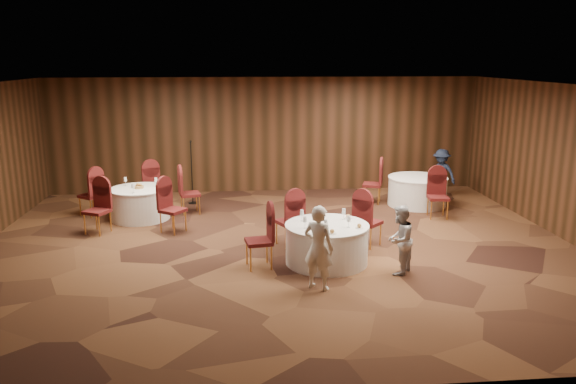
{
  "coord_description": "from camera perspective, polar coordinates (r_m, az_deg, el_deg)",
  "views": [
    {
      "loc": [
        -0.81,
        -10.68,
        3.74
      ],
      "look_at": [
        0.2,
        0.2,
        1.1
      ],
      "focal_mm": 35.0,
      "sensor_mm": 36.0,
      "label": 1
    }
  ],
  "objects": [
    {
      "name": "room_shell",
      "position": [
        10.85,
        -0.96,
        4.17
      ],
      "size": [
        12.0,
        12.0,
        12.0
      ],
      "color": "silver",
      "rests_on": "ground"
    },
    {
      "name": "tabletop_right",
      "position": [
        14.54,
        14.22,
        1.89
      ],
      "size": [
        0.08,
        0.08,
        0.22
      ],
      "color": "silver",
      "rests_on": "table_right"
    },
    {
      "name": "chairs_main",
      "position": [
        10.95,
        1.94,
        -3.63
      ],
      "size": [
        2.91,
        1.83,
        1.0
      ],
      "color": "#420D11",
      "rests_on": "ground"
    },
    {
      "name": "ground",
      "position": [
        11.34,
        -0.92,
        -5.67
      ],
      "size": [
        12.0,
        12.0,
        0.0
      ],
      "primitive_type": "plane",
      "color": "black",
      "rests_on": "ground"
    },
    {
      "name": "chairs_right",
      "position": [
        14.26,
        11.66,
        0.16
      ],
      "size": [
        1.85,
        2.13,
        1.0
      ],
      "color": "#420D11",
      "rests_on": "ground"
    },
    {
      "name": "mic_stand",
      "position": [
        14.82,
        -9.7,
        0.69
      ],
      "size": [
        0.24,
        0.24,
        1.65
      ],
      "color": "black",
      "rests_on": "ground"
    },
    {
      "name": "man_c",
      "position": [
        15.79,
        15.29,
        1.85
      ],
      "size": [
        0.93,
        0.97,
        1.32
      ],
      "primitive_type": "imported",
      "rotation": [
        0.0,
        0.0,
        5.43
      ],
      "color": "#161E32",
      "rests_on": "ground"
    },
    {
      "name": "table_main",
      "position": [
        10.45,
        3.95,
        -5.23
      ],
      "size": [
        1.55,
        1.55,
        0.74
      ],
      "color": "white",
      "rests_on": "ground"
    },
    {
      "name": "table_right",
      "position": [
        14.82,
        12.98,
        0.11
      ],
      "size": [
        1.51,
        1.51,
        0.74
      ],
      "color": "white",
      "rests_on": "ground"
    },
    {
      "name": "chairs_left",
      "position": [
        13.63,
        -14.76,
        -0.62
      ],
      "size": [
        3.04,
        3.16,
        1.0
      ],
      "color": "#420D11",
      "rests_on": "ground"
    },
    {
      "name": "tabletop_left",
      "position": [
        13.57,
        -14.93,
        0.69
      ],
      "size": [
        0.81,
        0.82,
        0.22
      ],
      "color": "silver",
      "rests_on": "table_left"
    },
    {
      "name": "table_left",
      "position": [
        13.67,
        -14.8,
        -1.12
      ],
      "size": [
        1.38,
        1.38,
        0.74
      ],
      "color": "white",
      "rests_on": "ground"
    },
    {
      "name": "woman_a",
      "position": [
        9.19,
        3.12,
        -5.66
      ],
      "size": [
        0.62,
        0.57,
        1.43
      ],
      "primitive_type": "imported",
      "rotation": [
        0.0,
        0.0,
        2.56
      ],
      "color": "silver",
      "rests_on": "ground"
    },
    {
      "name": "woman_b",
      "position": [
        10.04,
        11.26,
        -4.78
      ],
      "size": [
        0.74,
        0.76,
        1.24
      ],
      "primitive_type": "imported",
      "rotation": [
        0.0,
        0.0,
        4.08
      ],
      "color": "silver",
      "rests_on": "ground"
    },
    {
      "name": "tabletop_main",
      "position": [
        10.23,
        4.74,
        -2.9
      ],
      "size": [
        1.09,
        1.06,
        0.22
      ],
      "color": "silver",
      "rests_on": "table_main"
    }
  ]
}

